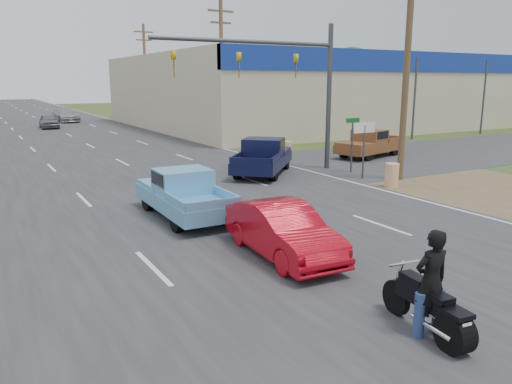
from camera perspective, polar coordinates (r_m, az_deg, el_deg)
main_road at (r=43.60m, az=-20.58°, el=6.11°), size 15.00×180.00×0.02m
cross_road at (r=22.39m, az=-11.04°, el=1.23°), size 120.00×10.00×0.02m
dirt_verge at (r=22.52m, az=24.21°, el=0.40°), size 8.00×18.00×0.01m
big_box_store at (r=57.88m, az=12.77°, el=11.29°), size 50.00×28.10×6.60m
utility_pole_1 at (r=22.88m, az=16.91°, el=14.55°), size 2.00×0.28×10.00m
utility_pole_2 at (r=37.64m, az=-3.96°, el=14.07°), size 2.00×0.28×10.00m
utility_pole_3 at (r=54.39m, az=-12.53°, el=13.35°), size 2.00×0.28×10.00m
tree_3 at (r=95.66m, az=10.86°, el=13.50°), size 8.40×8.40×10.40m
tree_5 at (r=104.60m, az=-9.39°, el=13.28°), size 7.98×7.98×9.88m
barrel_0 at (r=21.43m, az=15.26°, el=1.85°), size 0.56×0.56×1.00m
barrel_1 at (r=28.21m, az=3.58°, el=4.77°), size 0.56×0.56×1.00m
lane_sign at (r=22.80m, az=12.27°, el=6.20°), size 1.20×0.08×2.52m
street_name_sign at (r=24.35m, az=10.93°, el=5.95°), size 0.80×0.08×2.61m
signal_mast at (r=23.61m, az=3.15°, el=13.72°), size 9.12×0.40×7.00m
red_convertible at (r=12.48m, az=3.07°, el=-4.47°), size 1.66×4.15×1.34m
motorcycle at (r=9.27m, az=19.38°, el=-12.65°), size 0.70×2.17×1.10m
rider at (r=9.14m, az=19.34°, el=-10.13°), size 0.71×0.51×1.82m
blue_pickup at (r=16.28m, az=-8.35°, el=-0.08°), size 1.89×4.76×1.57m
navy_pickup at (r=23.67m, az=0.87°, el=4.14°), size 4.90×5.06×1.69m
brown_pickup at (r=29.64m, az=12.80°, el=5.44°), size 5.10×3.07×1.59m
distant_car_grey at (r=50.64m, az=-22.60°, el=7.49°), size 1.77×3.99×1.33m
distant_car_silver at (r=57.79m, az=-20.97°, el=8.20°), size 2.59×5.24×1.46m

